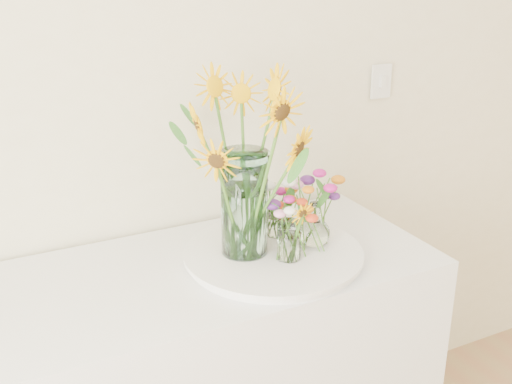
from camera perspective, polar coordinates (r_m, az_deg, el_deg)
tray at (r=1.85m, az=1.55°, el=-5.74°), size 0.49×0.49×0.02m
mason_jar at (r=1.78m, az=-1.05°, el=-1.06°), size 0.15×0.15×0.31m
sunflower_bouquet at (r=1.74m, az=-1.08°, el=2.39°), size 0.77×0.77×0.53m
small_vase_a at (r=1.78m, az=2.96°, el=-4.39°), size 0.08×0.08×0.12m
wildflower_posy_a at (r=1.76m, az=2.99°, el=-3.08°), size 0.19×0.19×0.21m
small_vase_b at (r=1.87m, az=5.23°, el=-2.86°), size 0.11×0.11×0.13m
wildflower_posy_b at (r=1.85m, az=5.27°, el=-1.59°), size 0.23×0.23×0.22m
small_vase_c at (r=1.93m, az=1.81°, el=-2.61°), size 0.08×0.08×0.10m
wildflower_posy_c at (r=1.91m, az=1.83°, el=-1.38°), size 0.17×0.17×0.19m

